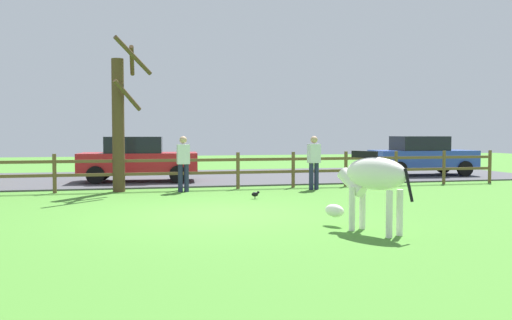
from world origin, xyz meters
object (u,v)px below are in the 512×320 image
object	(u,v)px
visitor_left_of_tree	(314,160)
visitor_right_of_tree	(183,161)
crow_on_grass	(255,194)
zebra	(372,179)
parked_car_blue	(422,155)
bare_tree	(120,120)
parked_car_red	(138,159)

from	to	relation	value
visitor_left_of_tree	visitor_right_of_tree	bearing A→B (deg)	175.96
crow_on_grass	visitor_left_of_tree	xyz separation A→B (m)	(2.26, 1.83, 0.78)
zebra	visitor_right_of_tree	size ratio (longest dim) A/B	1.10
parked_car_blue	visitor_left_of_tree	xyz separation A→B (m)	(-5.89, -3.79, 0.06)
bare_tree	parked_car_blue	xyz separation A→B (m)	(11.65, 3.06, -1.28)
visitor_right_of_tree	crow_on_grass	bearing A→B (deg)	-51.29
visitor_left_of_tree	parked_car_red	bearing A→B (deg)	145.87
visitor_left_of_tree	visitor_right_of_tree	world-z (taller)	same
crow_on_grass	visitor_left_of_tree	bearing A→B (deg)	38.90
crow_on_grass	parked_car_blue	world-z (taller)	parked_car_blue
visitor_left_of_tree	parked_car_blue	bearing A→B (deg)	32.76
parked_car_red	visitor_left_of_tree	world-z (taller)	visitor_left_of_tree
crow_on_grass	bare_tree	bearing A→B (deg)	143.84
zebra	visitor_right_of_tree	world-z (taller)	visitor_right_of_tree
bare_tree	visitor_left_of_tree	distance (m)	5.93
bare_tree	visitor_left_of_tree	xyz separation A→B (m)	(5.76, -0.73, -1.22)
parked_car_red	crow_on_grass	bearing A→B (deg)	-61.12
zebra	crow_on_grass	distance (m)	5.20
parked_car_red	visitor_left_of_tree	size ratio (longest dim) A/B	2.52
bare_tree	visitor_right_of_tree	size ratio (longest dim) A/B	2.70
zebra	visitor_left_of_tree	distance (m)	7.02
zebra	crow_on_grass	size ratio (longest dim) A/B	8.36
parked_car_blue	visitor_left_of_tree	distance (m)	7.00
parked_car_red	bare_tree	bearing A→B (deg)	-100.85
bare_tree	visitor_left_of_tree	world-z (taller)	bare_tree
zebra	parked_car_blue	world-z (taller)	parked_car_blue
zebra	parked_car_blue	size ratio (longest dim) A/B	0.44
bare_tree	parked_car_red	distance (m)	3.13
parked_car_blue	parked_car_red	bearing A→B (deg)	-178.72
parked_car_red	parked_car_blue	distance (m)	11.11
visitor_right_of_tree	visitor_left_of_tree	bearing A→B (deg)	-4.04
crow_on_grass	parked_car_blue	xyz separation A→B (m)	(8.15, 5.61, 0.72)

